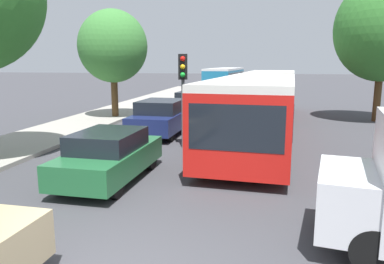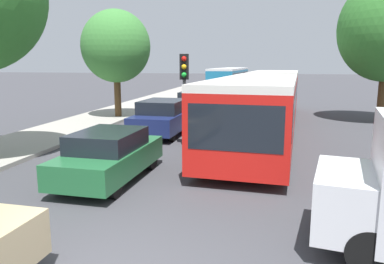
# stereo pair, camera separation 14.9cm
# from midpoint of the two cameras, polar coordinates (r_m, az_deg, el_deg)

# --- Properties ---
(kerb_strip_left) EXTENTS (3.20, 46.66, 0.14)m
(kerb_strip_left) POSITION_cam_midpoint_polar(r_m,az_deg,el_deg) (24.64, -10.01, 3.34)
(kerb_strip_left) COLOR #9E998E
(kerb_strip_left) RESTS_ON ground
(articulated_bus) EXTENTS (3.93, 17.52, 2.58)m
(articulated_bus) POSITION_cam_midpoint_polar(r_m,az_deg,el_deg) (17.36, 11.47, 5.02)
(articulated_bus) COLOR red
(articulated_bus) RESTS_ON ground
(city_bus_rear) EXTENTS (3.39, 11.69, 2.48)m
(city_bus_rear) POSITION_cam_midpoint_polar(r_m,az_deg,el_deg) (41.31, 5.81, 8.21)
(city_bus_rear) COLOR teal
(city_bus_rear) RESTS_ON ground
(queued_car_green) EXTENTS (1.79, 3.94, 1.35)m
(queued_car_green) POSITION_cam_midpoint_polar(r_m,az_deg,el_deg) (10.15, -12.02, -3.49)
(queued_car_green) COLOR #236638
(queued_car_green) RESTS_ON ground
(queued_car_navy) EXTENTS (2.00, 4.40, 1.51)m
(queued_car_navy) POSITION_cam_midpoint_polar(r_m,az_deg,el_deg) (16.32, -4.05, 2.30)
(queued_car_navy) COLOR navy
(queued_car_navy) RESTS_ON ground
(queued_car_graphite) EXTENTS (1.84, 4.05, 1.39)m
(queued_car_graphite) POSITION_cam_midpoint_polar(r_m,az_deg,el_deg) (22.60, 0.62, 4.47)
(queued_car_graphite) COLOR #47474C
(queued_car_graphite) RESTS_ON ground
(queued_car_black) EXTENTS (2.02, 4.44, 1.52)m
(queued_car_black) POSITION_cam_midpoint_polar(r_m,az_deg,el_deg) (28.14, 3.21, 5.80)
(queued_car_black) COLOR black
(queued_car_black) RESTS_ON ground
(traffic_light) EXTENTS (0.35, 0.38, 3.40)m
(traffic_light) POSITION_cam_midpoint_polar(r_m,az_deg,el_deg) (13.53, -0.87, 8.00)
(traffic_light) COLOR #56595E
(traffic_light) RESTS_ON ground
(tree_left_far) EXTENTS (3.73, 3.73, 5.92)m
(tree_left_far) POSITION_cam_midpoint_polar(r_m,az_deg,el_deg) (21.18, -11.32, 12.65)
(tree_left_far) COLOR #51381E
(tree_left_far) RESTS_ON ground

